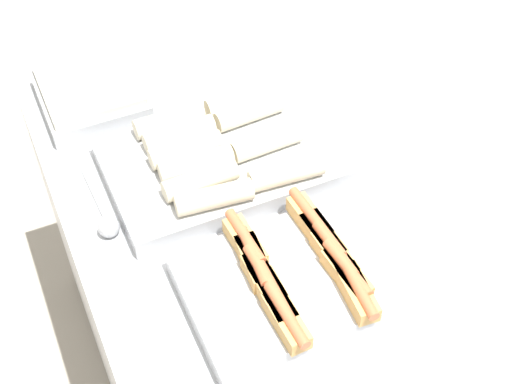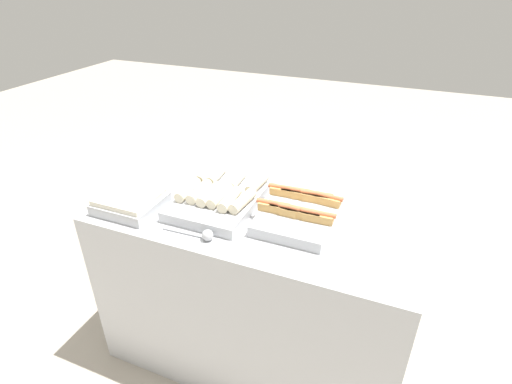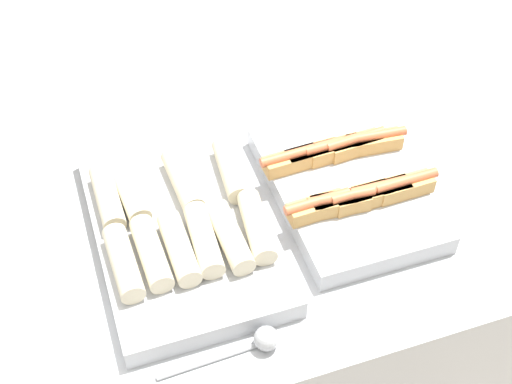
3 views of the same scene
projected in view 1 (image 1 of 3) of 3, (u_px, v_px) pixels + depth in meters
The scene contains 5 objects.
counter at pixel (258, 331), 1.90m from camera, with size 1.45×0.80×0.90m.
tray_hotdogs at pixel (299, 276), 1.42m from camera, with size 0.35×0.46×0.10m.
tray_wraps at pixel (225, 156), 1.65m from camera, with size 0.35×0.55×0.10m.
tray_side_front at pixel (90, 93), 1.82m from camera, with size 0.27×0.25×0.07m.
serving_spoon_near at pixel (107, 222), 1.54m from camera, with size 0.24×0.05×0.05m.
Camera 1 is at (0.93, -0.43, 2.10)m, focal length 50.00 mm.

